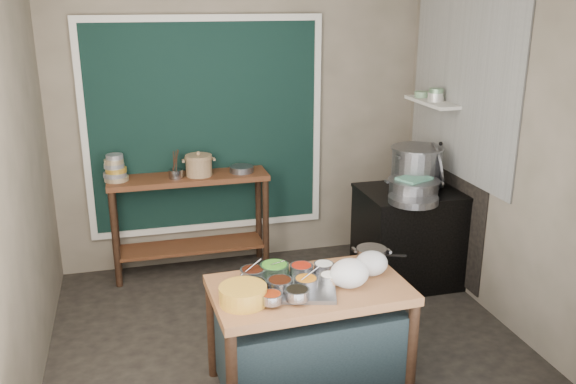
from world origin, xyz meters
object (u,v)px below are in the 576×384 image
object	(u,v)px
stove_block	(411,238)
stock_pot	(416,167)
condiment_tray	(289,287)
steamer	(414,188)
back_counter	(191,224)
ceramic_crock	(199,166)
prep_table	(309,337)
utensil_cup	(176,174)
saucepan	(371,256)
yellow_basin	(243,295)

from	to	relation	value
stove_block	stock_pot	xyz separation A→B (m)	(0.05, 0.08, 0.64)
condiment_tray	stock_pot	bearing A→B (deg)	42.10
stock_pot	steamer	world-z (taller)	stock_pot
back_counter	condiment_tray	world-z (taller)	back_counter
ceramic_crock	stock_pot	xyz separation A→B (m)	(1.85, -0.63, 0.03)
prep_table	utensil_cup	xyz separation A→B (m)	(-0.66, 1.98, 0.61)
back_counter	ceramic_crock	size ratio (longest dim) A/B	5.67
saucepan	ceramic_crock	bearing A→B (deg)	138.32
condiment_tray	saucepan	world-z (taller)	saucepan
yellow_basin	saucepan	distance (m)	1.02
stove_block	steamer	bearing A→B (deg)	-118.13
condiment_tray	back_counter	bearing A→B (deg)	101.38
utensil_cup	yellow_basin	bearing A→B (deg)	-84.39
back_counter	saucepan	xyz separation A→B (m)	(1.05, -1.82, 0.33)
stove_block	steamer	distance (m)	0.55
steamer	back_counter	bearing A→B (deg)	154.21
back_counter	steamer	xyz separation A→B (m)	(1.82, -0.88, 0.48)
back_counter	stock_pot	bearing A→B (deg)	-18.39
stove_block	saucepan	xyz separation A→B (m)	(-0.85, -1.09, 0.38)
saucepan	utensil_cup	distance (m)	2.13
prep_table	back_counter	size ratio (longest dim) A/B	0.86
condiment_tray	utensil_cup	bearing A→B (deg)	104.74
saucepan	ceramic_crock	size ratio (longest dim) A/B	0.83
back_counter	stove_block	distance (m)	2.04
prep_table	stove_block	size ratio (longest dim) A/B	1.39
condiment_tray	yellow_basin	world-z (taller)	yellow_basin
utensil_cup	steamer	world-z (taller)	utensil_cup
saucepan	steamer	world-z (taller)	steamer
steamer	condiment_tray	bearing A→B (deg)	-140.53
yellow_basin	stock_pot	xyz separation A→B (m)	(1.86, 1.50, 0.26)
condiment_tray	stock_pot	size ratio (longest dim) A/B	1.22
back_counter	ceramic_crock	bearing A→B (deg)	-12.51
utensil_cup	prep_table	bearing A→B (deg)	-71.60
prep_table	back_counter	distance (m)	2.10
utensil_cup	steamer	size ratio (longest dim) A/B	0.29
condiment_tray	stove_block	bearing A→B (deg)	41.33
back_counter	utensil_cup	distance (m)	0.53
utensil_cup	steamer	bearing A→B (deg)	-23.26
prep_table	steamer	size ratio (longest dim) A/B	2.77
condiment_tray	utensil_cup	xyz separation A→B (m)	(-0.52, 1.99, 0.23)
back_counter	saucepan	world-z (taller)	back_counter
condiment_tray	ceramic_crock	world-z (taller)	ceramic_crock
yellow_basin	steamer	size ratio (longest dim) A/B	0.64
back_counter	utensil_cup	xyz separation A→B (m)	(-0.11, -0.05, 0.51)
ceramic_crock	stock_pot	distance (m)	1.96
stove_block	yellow_basin	bearing A→B (deg)	-141.86
prep_table	stove_block	xyz separation A→B (m)	(1.35, 1.30, 0.05)
yellow_basin	stove_block	bearing A→B (deg)	38.14
stock_pot	steamer	xyz separation A→B (m)	(-0.13, -0.23, -0.11)
prep_table	stock_pot	distance (m)	2.09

